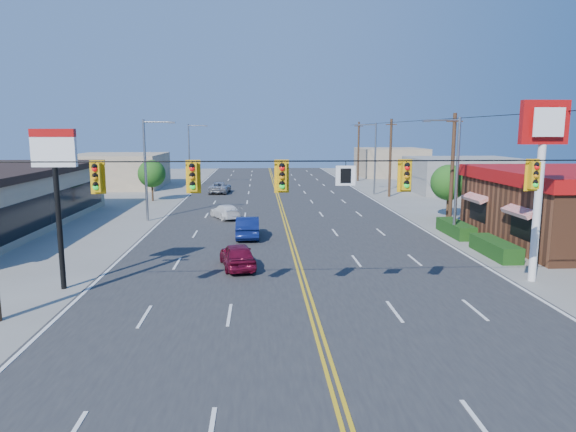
{
  "coord_description": "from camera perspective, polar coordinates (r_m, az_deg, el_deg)",
  "views": [
    {
      "loc": [
        -2.06,
        -19.1,
        7.11
      ],
      "look_at": [
        -0.38,
        10.41,
        2.2
      ],
      "focal_mm": 32.0,
      "sensor_mm": 36.0,
      "label": 1
    }
  ],
  "objects": [
    {
      "name": "road",
      "position": [
        39.79,
        -0.25,
        -0.82
      ],
      "size": [
        20.0,
        120.0,
        0.06
      ],
      "primitive_type": "cube",
      "color": "#2D2D30",
      "rests_on": "ground"
    },
    {
      "name": "bld_west_far",
      "position": [
        69.64,
        -18.25,
        4.83
      ],
      "size": [
        11.0,
        12.0,
        4.2
      ],
      "primitive_type": "cube",
      "color": "tan",
      "rests_on": "ground"
    },
    {
      "name": "streetlight_sw",
      "position": [
        42.1,
        -15.31,
        5.56
      ],
      "size": [
        2.55,
        0.25,
        8.0
      ],
      "color": "gray",
      "rests_on": "ground"
    },
    {
      "name": "car_blue",
      "position": [
        34.41,
        -4.51,
        -1.31
      ],
      "size": [
        1.56,
        4.34,
        1.42
      ],
      "primitive_type": "imported",
      "rotation": [
        0.0,
        0.0,
        3.15
      ],
      "color": "#0E1A53",
      "rests_on": "ground"
    },
    {
      "name": "kfc_pylon",
      "position": [
        26.56,
        26.36,
        6.16
      ],
      "size": [
        2.2,
        0.36,
        8.5
      ],
      "color": "white",
      "rests_on": "ground"
    },
    {
      "name": "utility_pole_near",
      "position": [
        39.85,
        17.77,
        4.8
      ],
      "size": [
        0.28,
        0.28,
        8.4
      ],
      "primitive_type": "cylinder",
      "color": "#47301E",
      "rests_on": "ground"
    },
    {
      "name": "bld_east_far",
      "position": [
        83.93,
        11.33,
        5.89
      ],
      "size": [
        10.0,
        10.0,
        4.4
      ],
      "primitive_type": "cube",
      "color": "tan",
      "rests_on": "ground"
    },
    {
      "name": "signal_span",
      "position": [
        19.33,
        2.52,
        2.82
      ],
      "size": [
        24.32,
        0.34,
        9.0
      ],
      "color": "#47301E",
      "rests_on": "ground"
    },
    {
      "name": "streetlight_nw",
      "position": [
        67.72,
        -10.76,
        7.07
      ],
      "size": [
        2.55,
        0.25,
        8.0
      ],
      "color": "gray",
      "rests_on": "ground"
    },
    {
      "name": "car_silver",
      "position": [
        59.54,
        -7.58,
        3.11
      ],
      "size": [
        2.49,
        4.75,
        1.28
      ],
      "primitive_type": "imported",
      "rotation": [
        0.0,
        0.0,
        3.06
      ],
      "color": "#B6B6BC",
      "rests_on": "ground"
    },
    {
      "name": "tree_west",
      "position": [
        54.39,
        -14.91,
        4.56
      ],
      "size": [
        2.8,
        2.8,
        4.2
      ],
      "color": "#47301E",
      "rests_on": "ground"
    },
    {
      "name": "ground",
      "position": [
        20.48,
        2.76,
        -10.89
      ],
      "size": [
        160.0,
        160.0,
        0.0
      ],
      "primitive_type": "plane",
      "color": "gray",
      "rests_on": "ground"
    },
    {
      "name": "streetlight_ne",
      "position": [
        58.59,
        9.48,
        6.76
      ],
      "size": [
        2.55,
        0.25,
        8.0
      ],
      "color": "gray",
      "rests_on": "ground"
    },
    {
      "name": "tree_kfc_rear",
      "position": [
        44.15,
        17.42,
        3.57
      ],
      "size": [
        2.94,
        2.94,
        4.41
      ],
      "color": "#47301E",
      "rests_on": "ground"
    },
    {
      "name": "bld_east_mid",
      "position": [
        64.01,
        18.88,
        4.34
      ],
      "size": [
        12.0,
        10.0,
        4.0
      ],
      "primitive_type": "cube",
      "color": "gray",
      "rests_on": "ground"
    },
    {
      "name": "streetlight_se",
      "position": [
        35.6,
        17.97,
        4.79
      ],
      "size": [
        2.55,
        0.25,
        8.0
      ],
      "color": "gray",
      "rests_on": "ground"
    },
    {
      "name": "car_magenta",
      "position": [
        26.88,
        -5.63,
        -4.5
      ],
      "size": [
        2.25,
        4.1,
        1.32
      ],
      "primitive_type": "imported",
      "rotation": [
        0.0,
        0.0,
        3.33
      ],
      "color": "maroon",
      "rests_on": "ground"
    },
    {
      "name": "car_white",
      "position": [
        42.11,
        -6.97,
        0.42
      ],
      "size": [
        3.05,
        4.22,
        1.14
      ],
      "primitive_type": "imported",
      "rotation": [
        0.0,
        0.0,
        3.56
      ],
      "color": "white",
      "rests_on": "ground"
    },
    {
      "name": "utility_pole_mid",
      "position": [
        56.99,
        11.3,
        6.32
      ],
      "size": [
        0.28,
        0.28,
        8.4
      ],
      "primitive_type": "cylinder",
      "color": "#47301E",
      "rests_on": "ground"
    },
    {
      "name": "pizza_hut_sign",
      "position": [
        24.85,
        -24.41,
        4.14
      ],
      "size": [
        1.9,
        0.3,
        6.85
      ],
      "color": "black",
      "rests_on": "ground"
    },
    {
      "name": "utility_pole_far",
      "position": [
        74.54,
        7.83,
        7.1
      ],
      "size": [
        0.28,
        0.28,
        8.4
      ],
      "primitive_type": "cylinder",
      "color": "#47301E",
      "rests_on": "ground"
    }
  ]
}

